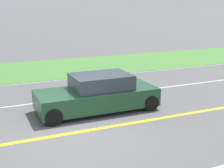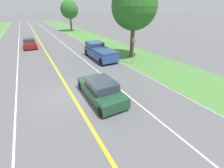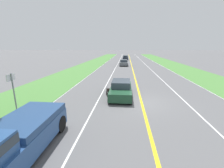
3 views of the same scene
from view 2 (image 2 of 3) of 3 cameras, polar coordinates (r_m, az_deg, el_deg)
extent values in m
plane|color=#5B5B5E|center=(11.16, -15.08, -4.07)|extent=(400.00, 400.00, 0.00)
cube|color=yellow|center=(11.16, -15.08, -4.05)|extent=(0.18, 160.00, 0.01)
cube|color=white|center=(14.15, 13.26, 2.94)|extent=(0.14, 160.00, 0.01)
cube|color=white|center=(12.25, 0.81, -0.15)|extent=(0.10, 160.00, 0.01)
cube|color=white|center=(11.10, -32.84, -8.00)|extent=(0.10, 160.00, 0.01)
cube|color=#4C843D|center=(16.20, 21.32, 4.90)|extent=(6.00, 160.00, 0.03)
cube|color=#1E472D|center=(10.26, -4.37, -2.76)|extent=(1.82, 4.50, 0.68)
cube|color=#2D3842|center=(9.83, -4.06, -0.09)|extent=(1.56, 2.16, 0.55)
cylinder|color=black|center=(12.16, -4.52, 1.10)|extent=(0.22, 0.60, 0.60)
cylinder|color=black|center=(9.33, 5.16, -7.58)|extent=(0.22, 0.60, 0.60)
cylinder|color=black|center=(11.66, -11.85, -0.59)|extent=(0.22, 0.60, 0.60)
cylinder|color=black|center=(8.67, -4.07, -10.53)|extent=(0.22, 0.60, 0.60)
ellipsoid|color=black|center=(10.76, 1.13, -1.04)|extent=(0.42, 0.71, 0.28)
cylinder|color=black|center=(11.11, 0.47, -2.05)|extent=(0.07, 0.07, 0.39)
cylinder|color=black|center=(10.83, 2.32, -2.87)|extent=(0.07, 0.07, 0.39)
cylinder|color=black|center=(11.01, -0.06, -2.32)|extent=(0.07, 0.07, 0.39)
cylinder|color=black|center=(10.73, 1.78, -3.16)|extent=(0.07, 0.07, 0.39)
cylinder|color=black|center=(10.88, 0.02, -0.03)|extent=(0.19, 0.22, 0.18)
sphere|color=black|center=(10.93, -0.44, 0.47)|extent=(0.29, 0.29, 0.23)
ellipsoid|color=#331E14|center=(11.03, -1.04, 0.64)|extent=(0.13, 0.14, 0.09)
cone|color=black|center=(10.92, -0.17, 0.97)|extent=(0.09, 0.09, 0.10)
cone|color=black|center=(10.84, -0.63, 0.76)|extent=(0.09, 0.09, 0.10)
cylinder|color=black|center=(10.48, 2.94, -1.60)|extent=(0.13, 0.26, 0.25)
cube|color=#284C84|center=(18.68, -4.53, 11.49)|extent=(2.02, 5.68, 0.82)
cube|color=#284C84|center=(19.97, -6.65, 14.65)|extent=(1.78, 2.15, 0.70)
cube|color=#2D3842|center=(19.95, -6.66, 14.94)|extent=(1.80, 2.17, 0.31)
cube|color=navy|center=(17.49, -2.92, 12.37)|extent=(1.98, 3.23, 0.29)
cylinder|color=black|center=(21.09, -4.80, 12.56)|extent=(0.22, 0.83, 0.83)
cylinder|color=black|center=(17.22, 1.52, 9.40)|extent=(0.22, 0.83, 0.83)
cylinder|color=black|center=(20.44, -9.60, 11.83)|extent=(0.22, 0.83, 0.83)
cylinder|color=black|center=(16.41, -4.12, 8.46)|extent=(0.22, 0.83, 0.83)
cube|color=maroon|center=(27.83, -28.83, 13.17)|extent=(1.81, 4.72, 0.71)
cube|color=#2D3842|center=(27.91, -29.13, 14.46)|extent=(1.56, 2.27, 0.53)
cylinder|color=black|center=(25.98, -30.33, 11.59)|extent=(0.22, 0.66, 0.66)
cylinder|color=black|center=(29.78, -30.48, 13.08)|extent=(0.22, 0.66, 0.66)
cylinder|color=black|center=(25.99, -26.74, 12.38)|extent=(0.22, 0.66, 0.66)
cylinder|color=black|center=(29.78, -27.33, 13.78)|extent=(0.22, 0.66, 0.66)
cylinder|color=brown|center=(19.41, 7.71, 16.13)|extent=(0.49, 0.49, 4.11)
sphere|color=#286623|center=(19.09, 8.47, 27.22)|extent=(5.19, 5.19, 5.19)
cylinder|color=brown|center=(45.49, -15.35, 21.31)|extent=(0.46, 0.46, 3.89)
sphere|color=#286623|center=(45.35, -15.93, 25.62)|extent=(4.60, 4.60, 4.60)
cylinder|color=gray|center=(16.77, 8.17, 12.14)|extent=(0.08, 0.08, 2.79)
cube|color=white|center=(16.56, 8.59, 15.98)|extent=(0.03, 0.64, 0.40)
camera|label=1|loc=(14.07, -58.66, 7.76)|focal=50.00mm
camera|label=3|loc=(21.16, -21.66, 21.54)|focal=24.00mm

